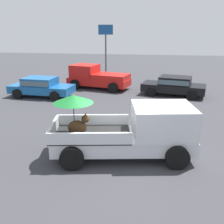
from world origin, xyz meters
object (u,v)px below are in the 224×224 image
Objects in this scene: pickup_truck_main at (134,130)px; motel_sign at (106,40)px; pickup_truck_red at (96,77)px; parked_sedan_far at (174,85)px; parked_sedan_near at (41,86)px.

motel_sign is at bearing 93.74° from pickup_truck_main.
pickup_truck_red is 6.04m from parked_sedan_far.
parked_sedan_near is at bearing -108.15° from motel_sign.
pickup_truck_main is at bearing 89.89° from parked_sedan_far.
parked_sedan_near is (-6.98, 7.69, -0.24)m from pickup_truck_main.
pickup_truck_main is 1.16× the size of parked_sedan_far.
motel_sign is at bearing 75.54° from parked_sedan_near.
pickup_truck_red is at bearing -87.22° from motel_sign.
pickup_truck_red is at bearing -1.13° from parked_sedan_far.
motel_sign is at bearing -36.54° from parked_sedan_far.
pickup_truck_main is 10.39m from parked_sedan_near.
motel_sign reaches higher than pickup_truck_main.
motel_sign is (2.89, 8.82, 2.70)m from parked_sedan_near.
parked_sedan_near is 9.23m from parked_sedan_far.
pickup_truck_main is at bearing -76.08° from motel_sign.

